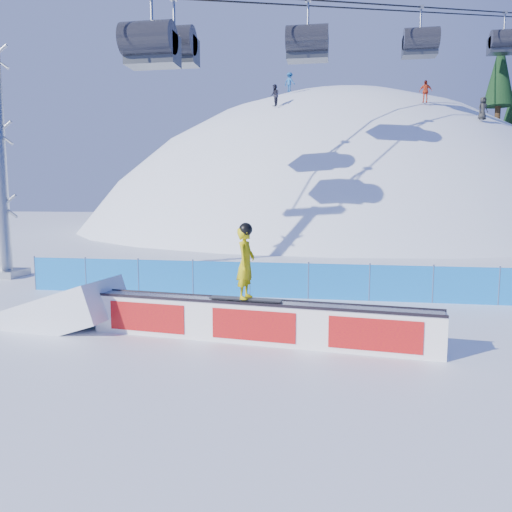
# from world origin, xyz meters

# --- Properties ---
(ground) EXTENTS (160.00, 160.00, 0.00)m
(ground) POSITION_xyz_m (0.00, 0.00, 0.00)
(ground) COLOR white
(ground) RESTS_ON ground
(snow_hill) EXTENTS (64.00, 64.00, 64.00)m
(snow_hill) POSITION_xyz_m (0.00, 42.00, -18.00)
(snow_hill) COLOR white
(snow_hill) RESTS_ON ground
(safety_fence) EXTENTS (22.05, 0.05, 1.30)m
(safety_fence) POSITION_xyz_m (0.00, 4.50, 0.60)
(safety_fence) COLOR blue
(safety_fence) RESTS_ON ground
(chairlift) EXTENTS (40.80, 41.70, 22.00)m
(chairlift) POSITION_xyz_m (4.74, 27.49, 16.89)
(chairlift) COLOR gray
(chairlift) RESTS_ON ground
(rail_box) EXTENTS (8.46, 1.63, 1.01)m
(rail_box) POSITION_xyz_m (-1.93, -0.66, 0.50)
(rail_box) COLOR white
(rail_box) RESTS_ON ground
(snow_ramp) EXTENTS (3.12, 2.17, 1.82)m
(snow_ramp) POSITION_xyz_m (-7.17, -0.01, 0.00)
(snow_ramp) COLOR white
(snow_ramp) RESTS_ON ground
(snowboarder) EXTENTS (1.77, 0.67, 1.83)m
(snowboarder) POSITION_xyz_m (-2.19, -0.63, 1.91)
(snowboarder) COLOR black
(snowboarder) RESTS_ON rail_box
(distant_skiers) EXTENTS (16.57, 6.26, 5.13)m
(distant_skiers) POSITION_xyz_m (0.71, 30.15, 11.65)
(distant_skiers) COLOR black
(distant_skiers) RESTS_ON ground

